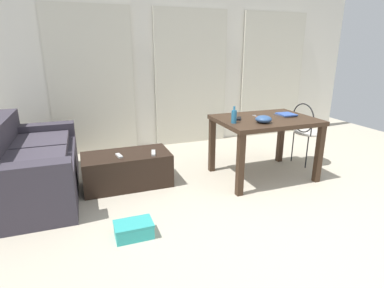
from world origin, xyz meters
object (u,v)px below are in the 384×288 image
scissors (256,116)px  tv_remote_secondary (119,156)px  shoebox (134,230)px  wire_chair (306,127)px  bowl (264,119)px  bottle_near (234,116)px  tv_remote_primary (153,153)px  book_stack (286,115)px  couch (30,166)px  craft_table (265,127)px  tv_remote_on_table (239,119)px  coffee_table (127,169)px

scissors → tv_remote_secondary: size_ratio=0.76×
tv_remote_secondary → shoebox: (-0.03, -1.02, -0.33)m
wire_chair → bowl: 1.04m
bottle_near → wire_chair: bearing=12.2°
tv_remote_primary → bottle_near: bearing=-6.9°
book_stack → couch: bearing=171.5°
book_stack → tv_remote_primary: book_stack is taller
craft_table → book_stack: (0.31, 0.03, 0.12)m
craft_table → scissors: bearing=114.9°
scissors → tv_remote_on_table: bearing=-165.7°
bowl → tv_remote_primary: bearing=160.6°
craft_table → couch: bearing=170.0°
couch → tv_remote_secondary: size_ratio=12.06×
couch → scissors: couch is taller
couch → shoebox: size_ratio=5.40×
shoebox → tv_remote_on_table: bearing=29.6°
wire_chair → tv_remote_primary: 2.11m
wire_chair → tv_remote_on_table: size_ratio=5.93×
wire_chair → bowl: wire_chair is taller
coffee_table → craft_table: 1.72m
couch → scissors: size_ratio=15.83×
couch → bottle_near: bearing=-14.6°
wire_chair → bottle_near: bottle_near is taller
tv_remote_primary → shoebox: bearing=-99.9°
book_stack → shoebox: size_ratio=0.74×
wire_chair → bottle_near: bearing=-167.8°
tv_remote_secondary → book_stack: bearing=-16.4°
scissors → coffee_table: bearing=172.7°
couch → coffee_table: (1.02, -0.15, -0.12)m
wire_chair → tv_remote_secondary: bearing=178.0°
coffee_table → bowl: bearing=-19.4°
couch → bowl: (2.50, -0.67, 0.47)m
shoebox → tv_remote_secondary: bearing=88.2°
tv_remote_primary → shoebox: size_ratio=0.55×
wire_chair → coffee_table: bearing=176.5°
couch → bowl: bowl is taller
bottle_near → tv_remote_primary: size_ratio=1.07×
coffee_table → bowl: (1.47, -0.52, 0.60)m
craft_table → scissors: size_ratio=10.43×
wire_chair → tv_remote_on_table: bearing=-173.5°
couch → craft_table: couch is taller
couch → bottle_near: 2.31m
tv_remote_primary → tv_remote_secondary: size_ratio=1.22×
coffee_table → wire_chair: size_ratio=1.16×
book_stack → craft_table: bearing=-175.2°
bottle_near → scissors: bearing=27.0°
bottle_near → craft_table: bearing=11.8°
tv_remote_secondary → shoebox: bearing=-101.8°
shoebox → craft_table: bearing=23.5°
bottle_near → book_stack: 0.80m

